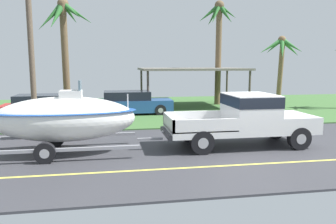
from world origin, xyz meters
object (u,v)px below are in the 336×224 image
(parked_sedan_near, at_px, (130,103))
(parked_sedan_far, at_px, (45,108))
(carport_awning, at_px, (192,70))
(utility_pole, at_px, (31,46))
(palm_tree_far_left, at_px, (63,29))
(boat_on_trailer, at_px, (64,119))
(palm_tree_near_right, at_px, (218,32))
(palm_tree_mid, at_px, (282,53))
(pickup_truck_towing, at_px, (249,117))

(parked_sedan_near, bearing_deg, parked_sedan_far, -162.35)
(carport_awning, distance_m, utility_pole, 11.10)
(carport_awning, xyz_separation_m, palm_tree_far_left, (-8.15, -1.27, 2.45))
(boat_on_trailer, relative_size, carport_awning, 0.85)
(palm_tree_near_right, bearing_deg, parked_sedan_far, -155.97)
(palm_tree_near_right, relative_size, palm_tree_mid, 1.45)
(palm_tree_mid, xyz_separation_m, utility_pole, (-16.28, -8.39, -0.01))
(parked_sedan_far, xyz_separation_m, palm_tree_near_right, (11.02, 4.91, 4.51))
(palm_tree_far_left, bearing_deg, carport_awning, 8.85)
(parked_sedan_far, bearing_deg, palm_tree_mid, 19.10)
(parked_sedan_near, relative_size, palm_tree_mid, 0.93)
(boat_on_trailer, bearing_deg, utility_pole, 113.53)
(palm_tree_far_left, bearing_deg, parked_sedan_near, -17.52)
(palm_tree_near_right, distance_m, palm_tree_far_left, 10.50)
(parked_sedan_far, bearing_deg, palm_tree_near_right, 24.03)
(parked_sedan_near, bearing_deg, utility_pole, -136.99)
(carport_awning, xyz_separation_m, palm_tree_near_right, (2.11, 0.99, 2.63))
(pickup_truck_towing, relative_size, carport_awning, 0.80)
(parked_sedan_near, distance_m, palm_tree_near_right, 8.60)
(parked_sedan_far, bearing_deg, utility_pole, -88.15)
(boat_on_trailer, height_order, palm_tree_mid, palm_tree_mid)
(parked_sedan_near, xyz_separation_m, palm_tree_mid, (11.81, 4.22, 3.08))
(palm_tree_near_right, height_order, utility_pole, palm_tree_near_right)
(palm_tree_far_left, bearing_deg, pickup_truck_towing, -51.25)
(parked_sedan_far, height_order, carport_awning, carport_awning)
(parked_sedan_far, distance_m, palm_tree_near_right, 12.88)
(palm_tree_mid, bearing_deg, pickup_truck_towing, -122.58)
(parked_sedan_near, xyz_separation_m, carport_awning, (4.35, 2.47, 1.88))
(palm_tree_mid, xyz_separation_m, palm_tree_far_left, (-15.61, -3.02, 1.25))
(parked_sedan_near, bearing_deg, boat_on_trailer, -107.90)
(pickup_truck_towing, xyz_separation_m, palm_tree_far_left, (-7.61, 9.49, 3.96))
(palm_tree_near_right, distance_m, utility_pole, 13.41)
(carport_awning, bearing_deg, boat_on_trailer, -123.15)
(boat_on_trailer, height_order, palm_tree_near_right, palm_tree_near_right)
(palm_tree_mid, bearing_deg, palm_tree_far_left, -169.05)
(boat_on_trailer, relative_size, palm_tree_far_left, 0.88)
(pickup_truck_towing, xyz_separation_m, palm_tree_near_right, (2.64, 11.75, 4.13))
(boat_on_trailer, xyz_separation_m, parked_sedan_far, (-1.88, 6.84, -0.52))
(utility_pole, bearing_deg, parked_sedan_far, 91.85)
(palm_tree_far_left, xyz_separation_m, utility_pole, (-0.68, -5.37, -1.26))
(parked_sedan_far, relative_size, palm_tree_mid, 0.87)
(pickup_truck_towing, height_order, palm_tree_near_right, palm_tree_near_right)
(pickup_truck_towing, bearing_deg, parked_sedan_near, 114.73)
(parked_sedan_near, relative_size, parked_sedan_far, 1.07)
(parked_sedan_far, xyz_separation_m, palm_tree_far_left, (0.76, 2.65, 4.33))
(pickup_truck_towing, height_order, palm_tree_far_left, palm_tree_far_left)
(boat_on_trailer, xyz_separation_m, palm_tree_near_right, (9.14, 11.75, 4.00))
(palm_tree_near_right, xyz_separation_m, utility_pole, (-10.93, -7.63, -1.44))
(boat_on_trailer, distance_m, carport_awning, 12.92)
(palm_tree_mid, bearing_deg, boat_on_trailer, -139.20)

